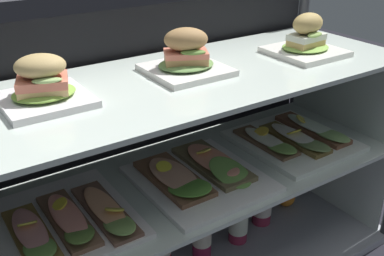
# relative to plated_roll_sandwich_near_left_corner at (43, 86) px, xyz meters

# --- Properties ---
(case_frame) EXTENTS (1.40, 0.54, 0.98)m
(case_frame) POSITION_rel_plated_roll_sandwich_near_left_corner_xyz_m (0.39, 0.11, -0.20)
(case_frame) COLOR #333338
(case_frame) RESTS_ON ground
(riser_lower_tier) EXTENTS (1.32, 0.46, 0.33)m
(riser_lower_tier) POSITION_rel_plated_roll_sandwich_near_left_corner_xyz_m (0.39, -0.03, -0.53)
(riser_lower_tier) COLOR silver
(riser_lower_tier) RESTS_ON case_base_deck
(shelf_lower_glass) EXTENTS (1.34, 0.48, 0.01)m
(shelf_lower_glass) POSITION_rel_plated_roll_sandwich_near_left_corner_xyz_m (0.39, -0.03, -0.36)
(shelf_lower_glass) COLOR silver
(shelf_lower_glass) RESTS_ON riser_lower_tier
(riser_upper_tier) EXTENTS (1.32, 0.46, 0.30)m
(riser_upper_tier) POSITION_rel_plated_roll_sandwich_near_left_corner_xyz_m (0.39, -0.03, -0.21)
(riser_upper_tier) COLOR silver
(riser_upper_tier) RESTS_ON shelf_lower_glass
(shelf_upper_glass) EXTENTS (1.34, 0.48, 0.01)m
(shelf_upper_glass) POSITION_rel_plated_roll_sandwich_near_left_corner_xyz_m (0.39, -0.03, -0.05)
(shelf_upper_glass) COLOR silver
(shelf_upper_glass) RESTS_ON riser_upper_tier
(plated_roll_sandwich_near_left_corner) EXTENTS (0.20, 0.20, 0.12)m
(plated_roll_sandwich_near_left_corner) POSITION_rel_plated_roll_sandwich_near_left_corner_xyz_m (0.00, 0.00, 0.00)
(plated_roll_sandwich_near_left_corner) COLOR white
(plated_roll_sandwich_near_left_corner) RESTS_ON shelf_upper_glass
(plated_roll_sandwich_near_right_corner) EXTENTS (0.21, 0.21, 0.12)m
(plated_roll_sandwich_near_right_corner) POSITION_rel_plated_roll_sandwich_near_left_corner_xyz_m (0.39, -0.00, 0.00)
(plated_roll_sandwich_near_right_corner) COLOR white
(plated_roll_sandwich_near_right_corner) RESTS_ON shelf_upper_glass
(plated_roll_sandwich_right_of_center) EXTENTS (0.21, 0.21, 0.13)m
(plated_roll_sandwich_right_of_center) POSITION_rel_plated_roll_sandwich_near_left_corner_xyz_m (0.79, -0.06, -0.00)
(plated_roll_sandwich_right_of_center) COLOR white
(plated_roll_sandwich_right_of_center) RESTS_ON shelf_upper_glass
(open_sandwich_tray_mid_left) EXTENTS (0.34, 0.38, 0.06)m
(open_sandwich_tray_mid_left) POSITION_rel_plated_roll_sandwich_near_left_corner_xyz_m (-0.01, -0.06, -0.34)
(open_sandwich_tray_mid_left) COLOR white
(open_sandwich_tray_mid_left) RESTS_ON shelf_lower_glass
(open_sandwich_tray_right_of_center) EXTENTS (0.34, 0.37, 0.06)m
(open_sandwich_tray_right_of_center) POSITION_rel_plated_roll_sandwich_near_left_corner_xyz_m (0.39, -0.06, -0.34)
(open_sandwich_tray_right_of_center) COLOR white
(open_sandwich_tray_right_of_center) RESTS_ON shelf_lower_glass
(open_sandwich_tray_far_right) EXTENTS (0.34, 0.37, 0.06)m
(open_sandwich_tray_far_right) POSITION_rel_plated_roll_sandwich_near_left_corner_xyz_m (0.79, -0.05, -0.34)
(open_sandwich_tray_far_right) COLOR white
(open_sandwich_tray_far_right) RESTS_ON shelf_lower_glass
(juice_bottle_near_post) EXTENTS (0.06, 0.06, 0.25)m
(juice_bottle_near_post) POSITION_rel_plated_roll_sandwich_near_left_corner_xyz_m (0.30, 0.02, -0.60)
(juice_bottle_near_post) COLOR maroon
(juice_bottle_near_post) RESTS_ON case_base_deck
(juice_bottle_back_center) EXTENTS (0.06, 0.06, 0.24)m
(juice_bottle_back_center) POSITION_rel_plated_roll_sandwich_near_left_corner_xyz_m (0.44, -0.01, -0.61)
(juice_bottle_back_center) COLOR #991D46
(juice_bottle_back_center) RESTS_ON case_base_deck
(juice_bottle_front_middle) EXTENTS (0.07, 0.07, 0.26)m
(juice_bottle_front_middle) POSITION_rel_plated_roll_sandwich_near_left_corner_xyz_m (0.59, -0.01, -0.60)
(juice_bottle_front_middle) COLOR #942442
(juice_bottle_front_middle) RESTS_ON case_base_deck
(juice_bottle_back_right) EXTENTS (0.07, 0.07, 0.22)m
(juice_bottle_back_right) POSITION_rel_plated_roll_sandwich_near_left_corner_xyz_m (0.73, 0.02, -0.61)
(juice_bottle_back_right) COLOR #9B2946
(juice_bottle_back_right) RESTS_ON case_base_deck
(orange_fruit_beside_bottles) EXTENTS (0.07, 0.07, 0.07)m
(orange_fruit_beside_bottles) POSITION_rel_plated_roll_sandwich_near_left_corner_xyz_m (0.89, 0.04, -0.67)
(orange_fruit_beside_bottles) COLOR orange
(orange_fruit_beside_bottles) RESTS_ON case_base_deck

